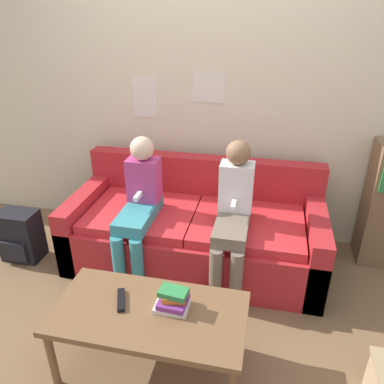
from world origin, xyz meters
TOP-DOWN VIEW (x-y plane):
  - ground_plane at (0.00, 0.00)m, footprint 10.00×10.00m
  - wall_back at (-0.00, 1.08)m, footprint 8.00×0.06m
  - couch at (0.00, 0.55)m, footprint 1.96×0.87m
  - coffee_table at (-0.03, -0.53)m, footprint 1.04×0.53m
  - person_left at (-0.39, 0.35)m, footprint 0.24×0.59m
  - person_right at (0.31, 0.35)m, footprint 0.24×0.59m
  - tv_remote at (-0.20, -0.50)m, footprint 0.10×0.17m
  - book_stack at (0.09, -0.48)m, footprint 0.18×0.15m
  - backpack at (-1.40, 0.26)m, footprint 0.31×0.24m

SIDE VIEW (x-z plane):
  - ground_plane at x=0.00m, z-range 0.00..0.00m
  - backpack at x=-1.40m, z-range 0.00..0.42m
  - couch at x=0.00m, z-range -0.12..0.65m
  - coffee_table at x=-0.03m, z-range 0.17..0.60m
  - tv_remote at x=-0.20m, z-range 0.43..0.45m
  - book_stack at x=0.09m, z-range 0.42..0.55m
  - person_left at x=-0.39m, z-range 0.06..1.11m
  - person_right at x=0.31m, z-range 0.06..1.13m
  - wall_back at x=0.00m, z-range 0.00..2.60m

